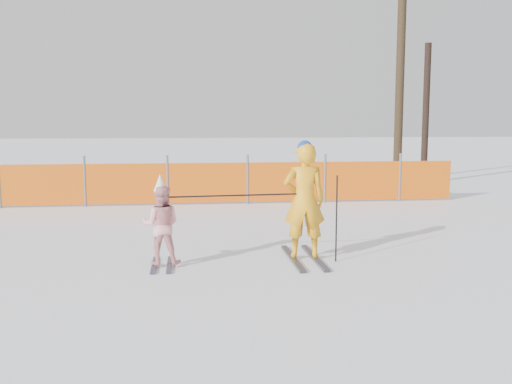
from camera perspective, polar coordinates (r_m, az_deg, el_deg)
ground at (r=8.55m, az=0.41°, el=-7.09°), size 120.00×120.00×0.00m
adult at (r=8.62m, az=4.85°, el=-0.88°), size 0.66×1.62×1.81m
child at (r=8.35m, az=-9.48°, el=-3.22°), size 0.60×0.94×1.34m
ski_poles at (r=8.42m, az=2.03°, el=-1.32°), size 2.47×0.21×1.30m
safety_fence at (r=14.44m, az=-14.26°, el=0.80°), size 17.41×0.06×1.25m
tree_trunks at (r=19.89m, az=15.19°, el=10.31°), size 2.42×3.23×7.46m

